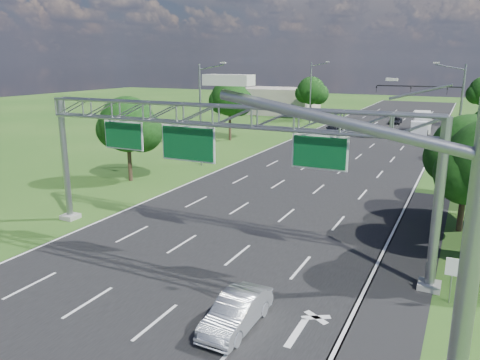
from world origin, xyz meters
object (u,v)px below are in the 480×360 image
Objects in this scene: regulatory_sign at (452,271)px; box_truck at (421,123)px; traffic_signal at (435,97)px; sign_gantry at (217,127)px; silver_sedan at (236,312)px.

box_truck is (-6.26, 51.75, -0.07)m from regulatory_sign.
regulatory_sign is 0.17× the size of traffic_signal.
silver_sedan is at bearing -56.32° from sign_gantry.
silver_sedan is 0.51× the size of box_truck.
sign_gantry is 13.25m from regulatory_sign.
traffic_signal reaches higher than silver_sedan.
regulatory_sign reaches higher than silver_sedan.
regulatory_sign is at bearing -84.80° from traffic_signal.
sign_gantry is at bearing 124.50° from silver_sedan.
sign_gantry is 2.89× the size of box_truck.
regulatory_sign is 54.37m from traffic_signal.
regulatory_sign is 0.26× the size of box_truck.
box_truck reaches higher than regulatory_sign.
traffic_signal is at bearing 82.32° from sign_gantry.
sign_gantry reaches higher than regulatory_sign.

